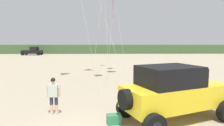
% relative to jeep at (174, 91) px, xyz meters
% --- Properties ---
extents(dune_ridge, '(90.00, 9.30, 2.32)m').
position_rel_jeep_xyz_m(dune_ridge, '(-2.66, 48.47, -0.04)').
color(dune_ridge, '#426038').
rests_on(dune_ridge, ground_plane).
extents(jeep, '(5.00, 3.82, 2.26)m').
position_rel_jeep_xyz_m(jeep, '(0.00, 0.00, 0.00)').
color(jeep, yellow).
rests_on(jeep, ground_plane).
extents(person_watching, '(0.62, 0.33, 1.67)m').
position_rel_jeep_xyz_m(person_watching, '(-5.13, 0.65, -0.26)').
color(person_watching, '#DBB28E').
rests_on(person_watching, ground_plane).
extents(cooler_box, '(0.60, 0.43, 0.38)m').
position_rel_jeep_xyz_m(cooler_box, '(-2.49, -0.42, -1.01)').
color(cooler_box, '#2D7F51').
rests_on(cooler_box, ground_plane).
extents(distant_pickup, '(4.65, 2.47, 1.98)m').
position_rel_jeep_xyz_m(distant_pickup, '(-20.57, 39.69, -0.26)').
color(distant_pickup, black).
rests_on(distant_pickup, ground_plane).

